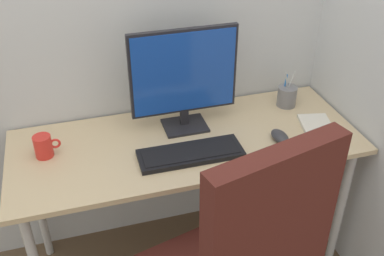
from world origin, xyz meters
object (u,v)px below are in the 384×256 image
(coffee_mug, at_px, (44,146))
(monitor, at_px, (184,76))
(notebook, at_px, (317,127))
(keyboard, at_px, (191,153))
(mouse, at_px, (280,136))
(pen_holder, at_px, (287,96))

(coffee_mug, bearing_deg, monitor, 5.45)
(monitor, xyz_separation_m, notebook, (0.58, -0.19, -0.25))
(keyboard, relative_size, mouse, 4.07)
(monitor, relative_size, pen_holder, 2.60)
(mouse, height_order, notebook, mouse)
(notebook, relative_size, coffee_mug, 1.82)
(mouse, distance_m, coffee_mug, 1.01)
(notebook, bearing_deg, pen_holder, 113.23)
(coffee_mug, bearing_deg, mouse, -9.93)
(keyboard, distance_m, notebook, 0.62)
(notebook, bearing_deg, mouse, -156.18)
(monitor, relative_size, keyboard, 1.08)
(coffee_mug, bearing_deg, pen_holder, 4.90)
(monitor, xyz_separation_m, coffee_mug, (-0.63, -0.06, -0.21))
(keyboard, relative_size, notebook, 2.21)
(keyboard, bearing_deg, mouse, -0.15)
(pen_holder, xyz_separation_m, coffee_mug, (-1.16, -0.10, -0.00))
(keyboard, bearing_deg, notebook, 3.65)
(monitor, relative_size, coffee_mug, 4.35)
(keyboard, bearing_deg, monitor, 80.76)
(mouse, bearing_deg, pen_holder, 52.84)
(monitor, height_order, notebook, monitor)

